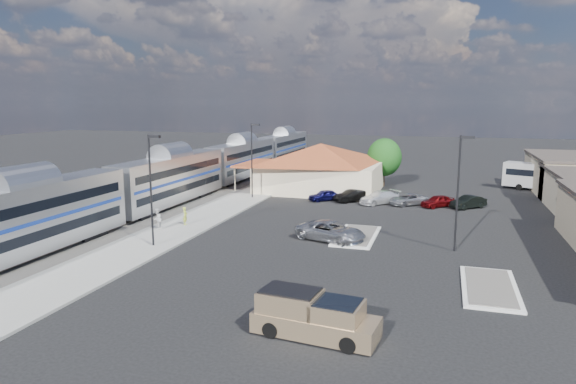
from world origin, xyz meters
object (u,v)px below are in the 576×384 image
(pickup_truck, at_px, (316,317))
(suv, at_px, (331,231))
(station_depot, at_px, (320,167))
(coach_bus, at_px, (550,176))

(pickup_truck, height_order, suv, pickup_truck)
(station_depot, distance_m, coach_bus, 29.62)
(suv, xyz_separation_m, coach_bus, (21.87, 31.66, 1.22))
(station_depot, relative_size, suv, 3.09)
(pickup_truck, relative_size, suv, 1.08)
(station_depot, bearing_deg, coach_bus, 15.24)
(station_depot, distance_m, suv, 24.91)
(station_depot, bearing_deg, pickup_truck, -76.73)
(pickup_truck, bearing_deg, coach_bus, -14.43)
(suv, bearing_deg, station_depot, 34.52)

